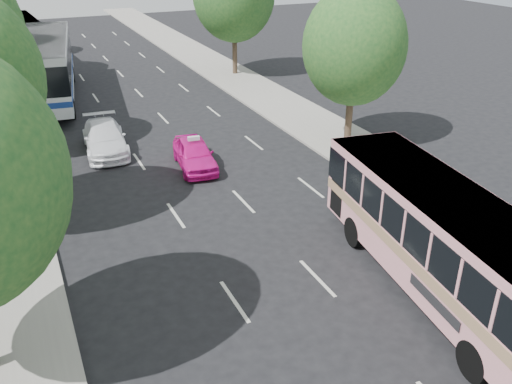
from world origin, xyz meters
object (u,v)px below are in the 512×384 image
pink_taxi (195,154)px  tour_coach_front (47,63)px  white_pickup (105,138)px  tour_coach_rear (24,38)px  pink_bus (441,232)px

pink_taxi → tour_coach_front: (-4.85, 14.68, 1.71)m
pink_taxi → tour_coach_front: bearing=115.3°
white_pickup → tour_coach_rear: size_ratio=0.40×
pink_bus → pink_taxi: (-3.59, 12.21, -1.38)m
white_pickup → tour_coach_rear: (-2.17, 22.12, 1.44)m
pink_bus → tour_coach_rear: 39.22m
tour_coach_rear → tour_coach_front: bearing=-90.6°
pink_taxi → tour_coach_rear: bearing=109.2°
tour_coach_front → pink_bus: bearing=-64.9°
pink_bus → tour_coach_front: bearing=115.2°
tour_coach_rear → pink_bus: bearing=-80.9°
pink_taxi → pink_bus: bearing=-66.6°
tour_coach_rear → pink_taxi: bearing=-82.2°
pink_taxi → white_pickup: bearing=139.0°
white_pickup → tour_coach_front: 11.10m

